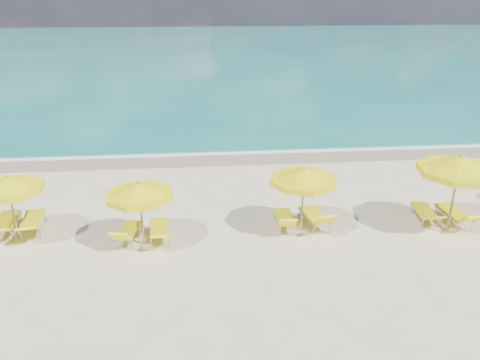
{
  "coord_description": "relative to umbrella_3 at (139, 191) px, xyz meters",
  "views": [
    {
      "loc": [
        -1.4,
        -13.68,
        7.47
      ],
      "look_at": [
        0.0,
        1.5,
        1.2
      ],
      "focal_mm": 35.0,
      "sensor_mm": 36.0,
      "label": 1
    }
  ],
  "objects": [
    {
      "name": "ground_plane",
      "position": [
        3.24,
        0.59,
        -1.82
      ],
      "size": [
        120.0,
        120.0,
        0.0
      ],
      "primitive_type": "plane",
      "color": "beige"
    },
    {
      "name": "ocean",
      "position": [
        3.24,
        48.59,
        -1.82
      ],
      "size": [
        120.0,
        80.0,
        0.3
      ],
      "primitive_type": "cube",
      "color": "#14736C",
      "rests_on": "ground"
    },
    {
      "name": "wet_sand_band",
      "position": [
        3.24,
        7.99,
        -1.82
      ],
      "size": [
        120.0,
        2.6,
        0.01
      ],
      "primitive_type": "cube",
      "color": "tan",
      "rests_on": "ground"
    },
    {
      "name": "foam_line",
      "position": [
        3.24,
        8.79,
        -1.82
      ],
      "size": [
        120.0,
        1.2,
        0.03
      ],
      "primitive_type": "cube",
      "color": "white",
      "rests_on": "ground"
    },
    {
      "name": "whitecap_near",
      "position": [
        -2.76,
        17.59,
        -1.82
      ],
      "size": [
        14.0,
        0.36,
        0.05
      ],
      "primitive_type": "cube",
      "color": "white",
      "rests_on": "ground"
    },
    {
      "name": "whitecap_far",
      "position": [
        11.24,
        24.59,
        -1.82
      ],
      "size": [
        18.0,
        0.3,
        0.05
      ],
      "primitive_type": "cube",
      "color": "white",
      "rests_on": "ground"
    },
    {
      "name": "umbrella_2",
      "position": [
        -4.07,
        0.74,
        0.04
      ],
      "size": [
        2.64,
        2.64,
        2.18
      ],
      "rotation": [
        0.0,
        0.0,
        -0.26
      ],
      "color": "tan",
      "rests_on": "ground"
    },
    {
      "name": "umbrella_3",
      "position": [
        0.0,
        0.0,
        0.0
      ],
      "size": [
        2.57,
        2.57,
        2.13
      ],
      "rotation": [
        0.0,
        0.0,
        -0.26
      ],
      "color": "tan",
      "rests_on": "ground"
    },
    {
      "name": "umbrella_4",
      "position": [
        5.13,
        0.45,
        0.11
      ],
      "size": [
        2.37,
        2.37,
        2.26
      ],
      "rotation": [
        0.0,
        0.0,
        0.06
      ],
      "color": "tan",
      "rests_on": "ground"
    },
    {
      "name": "umbrella_5",
      "position": [
        10.04,
        0.09,
        0.42
      ],
      "size": [
        3.06,
        3.06,
        2.63
      ],
      "rotation": [
        0.0,
        0.0,
        0.2
      ],
      "color": "tan",
      "rests_on": "ground"
    },
    {
      "name": "lounger_2_left",
      "position": [
        -4.53,
        1.14,
        -1.58
      ],
      "size": [
        0.86,
        2.05,
        0.75
      ],
      "rotation": [
        0.0,
        0.0,
        0.12
      ],
      "color": "#A5A8AD",
      "rests_on": "ground"
    },
    {
      "name": "lounger_2_right",
      "position": [
        -3.71,
        1.18,
        -1.59
      ],
      "size": [
        0.91,
        2.04,
        0.75
      ],
      "rotation": [
        0.0,
        0.0,
        0.14
      ],
      "color": "#A5A8AD",
      "rests_on": "ground"
    },
    {
      "name": "lounger_3_left",
      "position": [
        -0.5,
        0.22,
        -1.61
      ],
      "size": [
        0.82,
        1.71,
        0.81
      ],
      "rotation": [
        0.0,
        0.0,
        -0.17
      ],
      "color": "#A5A8AD",
      "rests_on": "ground"
    },
    {
      "name": "lounger_3_right",
      "position": [
        0.48,
        0.29,
        -1.61
      ],
      "size": [
        0.74,
        1.84,
        0.7
      ],
      "rotation": [
        0.0,
        0.0,
        0.09
      ],
      "color": "#A5A8AD",
      "rests_on": "ground"
    },
    {
      "name": "lounger_4_left",
      "position": [
        4.59,
        0.65,
        -1.61
      ],
      "size": [
        0.65,
        1.68,
        0.82
      ],
      "rotation": [
        0.0,
        0.0,
        -0.05
      ],
      "color": "#A5A8AD",
      "rests_on": "ground"
    },
    {
      "name": "lounger_4_right",
      "position": [
        5.64,
        0.67,
        -1.59
      ],
      "size": [
        0.92,
        1.89,
        0.9
      ],
      "rotation": [
        0.0,
        0.0,
        0.17
      ],
      "color": "#A5A8AD",
      "rests_on": "ground"
    },
    {
      "name": "lounger_5_left",
      "position": [
        9.5,
        0.68,
        -1.6
      ],
      "size": [
        0.82,
        1.86,
        0.74
      ],
      "rotation": [
        0.0,
        0.0,
        -0.13
      ],
      "color": "#A5A8AD",
      "rests_on": "ground"
    },
    {
      "name": "lounger_5_right",
      "position": [
        10.42,
        0.43,
        -1.59
      ],
      "size": [
        0.75,
        1.91,
        0.85
      ],
      "rotation": [
        0.0,
        0.0,
        0.07
      ],
      "color": "#A5A8AD",
      "rests_on": "ground"
    }
  ]
}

